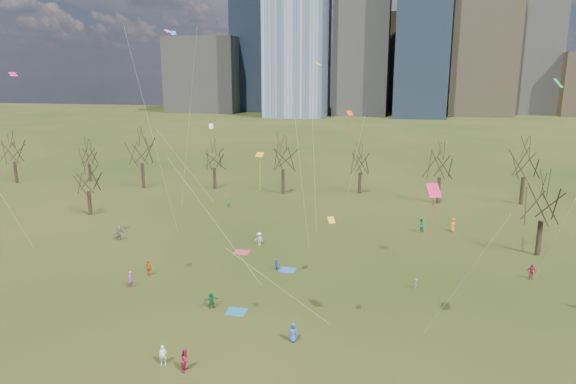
% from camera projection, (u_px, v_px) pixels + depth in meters
% --- Properties ---
extents(ground, '(500.00, 500.00, 0.00)m').
position_uv_depth(ground, '(257.00, 304.00, 43.21)').
color(ground, black).
rests_on(ground, ground).
extents(downtown_skyline, '(212.50, 78.00, 118.00)m').
position_uv_depth(downtown_skyline, '(376.00, 28.00, 235.23)').
color(downtown_skyline, slate).
rests_on(downtown_skyline, ground).
extents(bare_tree_row, '(113.04, 29.80, 9.50)m').
position_uv_depth(bare_tree_row, '(323.00, 161.00, 77.24)').
color(bare_tree_row, black).
rests_on(bare_tree_row, ground).
extents(blanket_teal, '(1.60, 1.50, 0.03)m').
position_uv_depth(blanket_teal, '(236.00, 312.00, 41.81)').
color(blanket_teal, '#17648B').
rests_on(blanket_teal, ground).
extents(blanket_navy, '(1.60, 1.50, 0.03)m').
position_uv_depth(blanket_navy, '(287.00, 270.00, 50.69)').
color(blanket_navy, '#2354A5').
rests_on(blanket_navy, ground).
extents(blanket_crimson, '(1.60, 1.50, 0.03)m').
position_uv_depth(blanket_crimson, '(242.00, 252.00, 55.71)').
color(blanket_crimson, '#CF294E').
rests_on(blanket_crimson, ground).
extents(person_0, '(0.77, 0.55, 1.47)m').
position_uv_depth(person_0, '(293.00, 332.00, 37.02)').
color(person_0, '#285AAF').
rests_on(person_0, ground).
extents(person_1, '(0.60, 0.51, 1.40)m').
position_uv_depth(person_1, '(163.00, 355.00, 34.11)').
color(person_1, white).
rests_on(person_1, ground).
extents(person_2, '(0.63, 0.79, 1.57)m').
position_uv_depth(person_2, '(186.00, 360.00, 33.40)').
color(person_2, maroon).
rests_on(person_2, ground).
extents(person_3, '(0.49, 0.69, 0.96)m').
position_uv_depth(person_3, '(416.00, 284.00, 46.24)').
color(person_3, slate).
rests_on(person_3, ground).
extents(person_4, '(0.96, 0.64, 1.51)m').
position_uv_depth(person_4, '(149.00, 268.00, 49.20)').
color(person_4, '#CB5C16').
rests_on(person_4, ground).
extents(person_5, '(1.33, 0.99, 1.40)m').
position_uv_depth(person_5, '(212.00, 300.00, 42.38)').
color(person_5, '#19723A').
rests_on(person_5, ground).
extents(person_7, '(0.48, 0.63, 1.57)m').
position_uv_depth(person_7, '(130.00, 279.00, 46.43)').
color(person_7, '#9C4F9F').
rests_on(person_7, ground).
extents(person_8, '(0.69, 0.68, 1.13)m').
position_uv_depth(person_8, '(276.00, 265.00, 50.48)').
color(person_8, '#274EAC').
rests_on(person_8, ground).
extents(person_9, '(1.07, 0.78, 1.50)m').
position_uv_depth(person_9, '(259.00, 239.00, 57.86)').
color(person_9, silver).
rests_on(person_9, ground).
extents(person_10, '(0.90, 0.44, 1.48)m').
position_uv_depth(person_10, '(531.00, 272.00, 48.34)').
color(person_10, '#AD183E').
rests_on(person_10, ground).
extents(person_11, '(1.40, 1.56, 1.72)m').
position_uv_depth(person_11, '(119.00, 233.00, 59.58)').
color(person_11, slate).
rests_on(person_11, ground).
extents(person_12, '(0.78, 0.97, 1.72)m').
position_uv_depth(person_12, '(453.00, 225.00, 62.81)').
color(person_12, orange).
rests_on(person_12, ground).
extents(person_13, '(0.53, 0.63, 1.45)m').
position_uv_depth(person_13, '(229.00, 203.00, 73.88)').
color(person_13, '#1C7E65').
rests_on(person_13, ground).
extents(person_14, '(1.02, 0.90, 1.75)m').
position_uv_depth(person_14, '(421.00, 225.00, 62.64)').
color(person_14, '#19724C').
rests_on(person_14, ground).
extents(kites_airborne, '(67.35, 48.57, 29.76)m').
position_uv_depth(kites_airborne, '(329.00, 142.00, 49.56)').
color(kites_airborne, '#F3A014').
rests_on(kites_airborne, ground).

